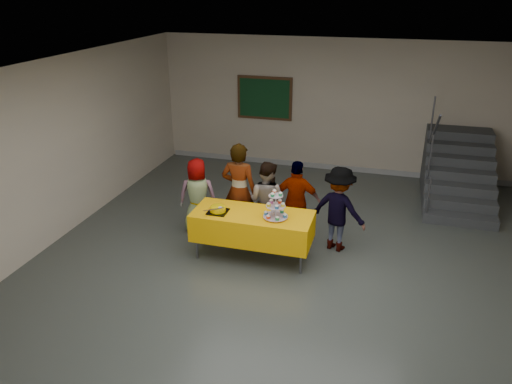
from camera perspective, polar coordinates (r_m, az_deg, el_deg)
room_shell at (r=6.61m, az=3.29°, el=5.55°), size 10.00×10.04×3.02m
bake_table at (r=7.86m, az=-0.40°, el=-3.86°), size 1.88×0.78×0.77m
cupcake_stand at (r=7.55m, az=2.26°, el=-1.84°), size 0.38×0.38×0.44m
bear_cake at (r=7.81m, az=-4.38°, el=-1.92°), size 0.32×0.36×0.12m
schoolchild_a at (r=8.72m, az=-6.68°, el=-0.42°), size 0.75×0.59×1.34m
schoolchild_b at (r=8.42m, az=-1.95°, el=0.14°), size 0.62×0.42×1.68m
schoolchild_c at (r=8.40m, az=1.19°, el=-1.00°), size 0.76×0.64×1.39m
schoolchild_d at (r=8.36m, az=4.70°, el=-1.08°), size 0.83×0.36×1.42m
schoolchild_e at (r=8.16m, az=9.42°, el=-1.93°), size 1.04×0.79×1.43m
staircase at (r=10.97m, az=21.95°, el=2.00°), size 1.30×2.40×2.04m
noticeboard at (r=11.76m, az=0.98°, el=10.68°), size 1.30×0.05×1.00m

